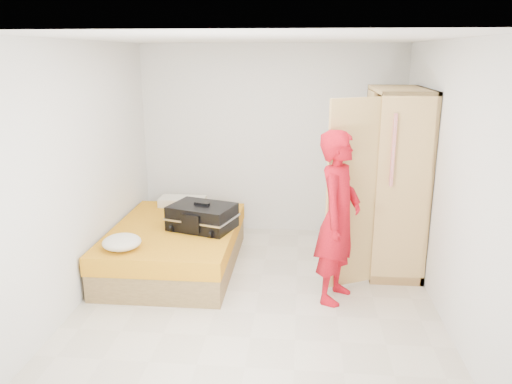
# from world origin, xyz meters

# --- Properties ---
(room) EXTENTS (4.00, 4.02, 2.60)m
(room) POSITION_xyz_m (0.00, 0.00, 1.30)
(room) COLOR beige
(room) RESTS_ON ground
(bed) EXTENTS (1.42, 2.02, 0.50)m
(bed) POSITION_xyz_m (-1.05, 0.59, 0.25)
(bed) COLOR olive
(bed) RESTS_ON ground
(wardrobe) EXTENTS (1.11, 1.45, 2.10)m
(wardrobe) POSITION_xyz_m (1.45, 0.84, 1.00)
(wardrobe) COLOR tan
(wardrobe) RESTS_ON ground
(person) EXTENTS (0.63, 0.75, 1.76)m
(person) POSITION_xyz_m (0.80, -0.04, 0.88)
(person) COLOR red
(person) RESTS_ON ground
(suitcase) EXTENTS (0.85, 0.72, 0.31)m
(suitcase) POSITION_xyz_m (-0.71, 0.57, 0.64)
(suitcase) COLOR black
(suitcase) RESTS_ON bed
(round_cushion) EXTENTS (0.40, 0.40, 0.15)m
(round_cushion) POSITION_xyz_m (-1.42, -0.14, 0.58)
(round_cushion) COLOR beige
(round_cushion) RESTS_ON bed
(pillow) EXTENTS (0.61, 0.31, 0.11)m
(pillow) POSITION_xyz_m (-1.15, 1.44, 0.55)
(pillow) COLOR beige
(pillow) RESTS_ON bed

